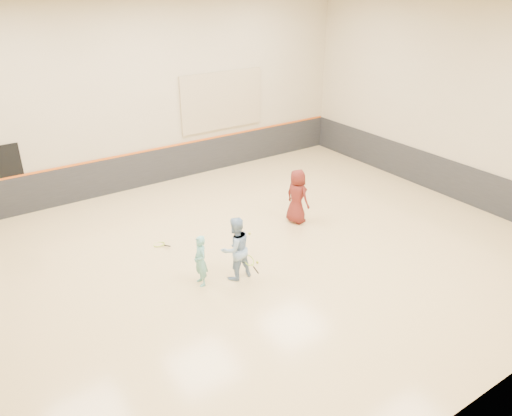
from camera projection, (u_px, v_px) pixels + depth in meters
room at (249, 231)px, 12.31m from camera, size 15.04×12.04×6.22m
wainscot_back at (152, 167)px, 16.85m from camera, size 14.90×0.04×1.20m
wainscot_right at (441, 175)px, 16.19m from camera, size 0.04×11.90×1.20m
accent_stripe at (150, 150)px, 16.58m from camera, size 14.90×0.03×0.06m
acoustic_panel at (222, 101)px, 17.44m from camera, size 3.20×0.08×2.00m
doorway at (5, 182)px, 14.36m from camera, size 1.10×0.05×2.20m
girl at (200, 261)px, 11.40m from camera, size 0.34×0.48×1.24m
instructor at (236, 249)px, 11.57m from camera, size 0.78×0.62×1.57m
young_man at (297, 196)px, 14.21m from camera, size 0.62×0.85×1.60m
held_racket at (249, 260)px, 11.72m from camera, size 0.47×0.47×0.46m
spare_racket at (159, 242)px, 13.27m from camera, size 0.69×0.69×0.16m
ball_under_racket at (257, 262)px, 12.46m from camera, size 0.07×0.07×0.07m
ball_in_hand at (304, 193)px, 14.04m from camera, size 0.07×0.07×0.07m
ball_beside_spare at (249, 233)px, 13.82m from camera, size 0.07×0.07×0.07m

